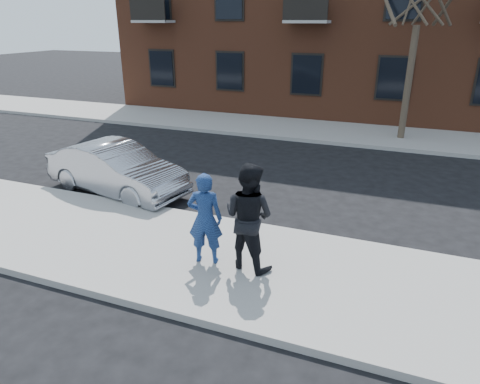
% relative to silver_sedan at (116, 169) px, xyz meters
% --- Properties ---
extents(ground, '(100.00, 100.00, 0.00)m').
position_rel_silver_sedan_xyz_m(ground, '(2.69, -2.30, -0.70)').
color(ground, black).
rests_on(ground, ground).
extents(near_sidewalk, '(50.00, 3.50, 0.15)m').
position_rel_silver_sedan_xyz_m(near_sidewalk, '(2.69, -2.55, -0.62)').
color(near_sidewalk, gray).
rests_on(near_sidewalk, ground).
extents(near_curb, '(50.00, 0.10, 0.15)m').
position_rel_silver_sedan_xyz_m(near_curb, '(2.69, -0.75, -0.62)').
color(near_curb, '#999691').
rests_on(near_curb, ground).
extents(far_sidewalk, '(50.00, 3.50, 0.15)m').
position_rel_silver_sedan_xyz_m(far_sidewalk, '(2.69, 8.95, -0.62)').
color(far_sidewalk, gray).
rests_on(far_sidewalk, ground).
extents(far_curb, '(50.00, 0.10, 0.15)m').
position_rel_silver_sedan_xyz_m(far_curb, '(2.69, 7.15, -0.62)').
color(far_curb, '#999691').
rests_on(far_curb, ground).
extents(silver_sedan, '(4.42, 2.24, 1.39)m').
position_rel_silver_sedan_xyz_m(silver_sedan, '(0.00, 0.00, 0.00)').
color(silver_sedan, '#999BA3').
rests_on(silver_sedan, ground).
extents(man_hoodie, '(0.75, 0.58, 1.81)m').
position_rel_silver_sedan_xyz_m(man_hoodie, '(4.00, -2.66, 0.36)').
color(man_hoodie, navy).
rests_on(man_hoodie, near_sidewalk).
extents(man_peacoat, '(1.15, 0.98, 2.06)m').
position_rel_silver_sedan_xyz_m(man_peacoat, '(4.82, -2.52, 0.48)').
color(man_peacoat, black).
rests_on(man_peacoat, near_sidewalk).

